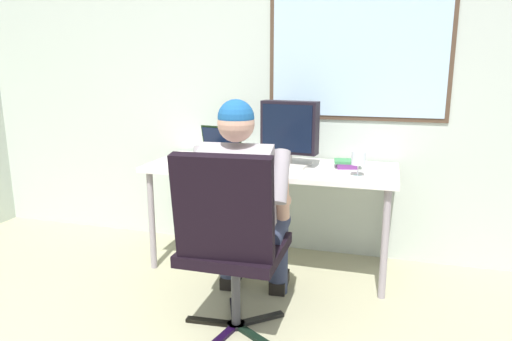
{
  "coord_description": "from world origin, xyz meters",
  "views": [
    {
      "loc": [
        0.86,
        -0.73,
        1.4
      ],
      "look_at": [
        0.12,
        1.83,
        0.79
      ],
      "focal_mm": 32.08,
      "sensor_mm": 36.0,
      "label": 1
    }
  ],
  "objects": [
    {
      "name": "person_seated",
      "position": [
        0.11,
        1.57,
        0.66
      ],
      "size": [
        0.55,
        0.79,
        1.24
      ],
      "color": "#2C334C",
      "rests_on": "ground"
    },
    {
      "name": "book_stack",
      "position": [
        0.61,
        2.32,
        0.77
      ],
      "size": [
        0.2,
        0.17,
        0.05
      ],
      "color": "#692E75",
      "rests_on": "desk"
    },
    {
      "name": "laptop",
      "position": [
        -0.32,
        2.3,
        0.8
      ],
      "size": [
        0.37,
        0.35,
        0.24
      ],
      "color": "black",
      "rests_on": "desk"
    },
    {
      "name": "wall_rear",
      "position": [
        0.03,
        2.64,
        1.37
      ],
      "size": [
        5.11,
        0.08,
        2.72
      ],
      "color": "beige",
      "rests_on": "ground"
    },
    {
      "name": "wine_glass",
      "position": [
        0.7,
        2.09,
        0.84
      ],
      "size": [
        0.09,
        0.09,
        0.16
      ],
      "color": "silver",
      "rests_on": "desk"
    },
    {
      "name": "crt_monitor",
      "position": [
        0.22,
        2.27,
        0.98
      ],
      "size": [
        0.4,
        0.25,
        0.44
      ],
      "color": "beige",
      "rests_on": "desk"
    },
    {
      "name": "desk",
      "position": [
        0.1,
        2.25,
        0.67
      ],
      "size": [
        1.7,
        0.67,
        0.74
      ],
      "color": "gray",
      "rests_on": "ground"
    },
    {
      "name": "office_chair",
      "position": [
        0.13,
        1.31,
        0.58
      ],
      "size": [
        0.55,
        0.58,
        1.02
      ],
      "color": "black",
      "rests_on": "ground"
    }
  ]
}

